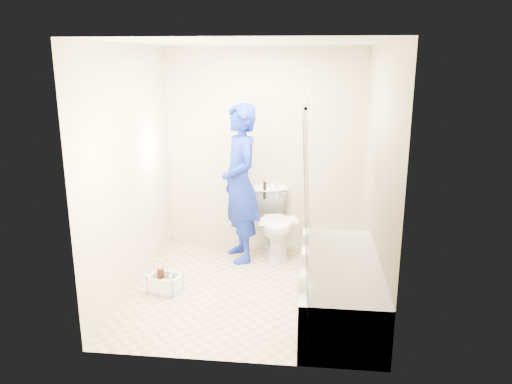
# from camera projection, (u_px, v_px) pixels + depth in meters

# --- Properties ---
(floor) EXTENTS (2.60, 2.60, 0.00)m
(floor) POSITION_uv_depth(u_px,v_px,m) (252.00, 287.00, 5.09)
(floor) COLOR tan
(floor) RESTS_ON ground
(ceiling) EXTENTS (2.40, 2.60, 0.02)m
(ceiling) POSITION_uv_depth(u_px,v_px,m) (252.00, 42.00, 4.46)
(ceiling) COLOR white
(ceiling) RESTS_ON wall_back
(wall_back) EXTENTS (2.40, 0.02, 2.40)m
(wall_back) POSITION_uv_depth(u_px,v_px,m) (265.00, 149.00, 6.02)
(wall_back) COLOR beige
(wall_back) RESTS_ON ground
(wall_front) EXTENTS (2.40, 0.02, 2.40)m
(wall_front) POSITION_uv_depth(u_px,v_px,m) (230.00, 213.00, 3.53)
(wall_front) COLOR beige
(wall_front) RESTS_ON ground
(wall_left) EXTENTS (0.02, 2.60, 2.40)m
(wall_left) POSITION_uv_depth(u_px,v_px,m) (131.00, 169.00, 4.91)
(wall_left) COLOR beige
(wall_left) RESTS_ON ground
(wall_right) EXTENTS (0.02, 2.60, 2.40)m
(wall_right) POSITION_uv_depth(u_px,v_px,m) (380.00, 176.00, 4.64)
(wall_right) COLOR beige
(wall_right) RESTS_ON ground
(bathtub) EXTENTS (0.70, 1.75, 0.50)m
(bathtub) POSITION_uv_depth(u_px,v_px,m) (339.00, 286.00, 4.52)
(bathtub) COLOR white
(bathtub) RESTS_ON ground
(curtain_rod) EXTENTS (0.02, 1.90, 0.02)m
(curtain_rod) POSITION_uv_depth(u_px,v_px,m) (308.00, 97.00, 4.12)
(curtain_rod) COLOR silver
(curtain_rod) RESTS_ON wall_back
(shower_curtain) EXTENTS (0.06, 1.75, 1.80)m
(shower_curtain) POSITION_uv_depth(u_px,v_px,m) (305.00, 205.00, 4.36)
(shower_curtain) COLOR white
(shower_curtain) RESTS_ON curtain_rod
(toilet) EXTENTS (0.63, 0.84, 0.77)m
(toilet) POSITION_uv_depth(u_px,v_px,m) (275.00, 223.00, 5.87)
(toilet) COLOR white
(toilet) RESTS_ON ground
(tank_lid) EXTENTS (0.51, 0.33, 0.04)m
(tank_lid) POSITION_uv_depth(u_px,v_px,m) (277.00, 221.00, 5.74)
(tank_lid) COLOR white
(tank_lid) RESTS_ON toilet
(tank_internals) EXTENTS (0.18, 0.09, 0.25)m
(tank_internals) POSITION_uv_depth(u_px,v_px,m) (268.00, 188.00, 5.96)
(tank_internals) COLOR black
(tank_internals) RESTS_ON toilet
(plumber) EXTENTS (0.66, 0.77, 1.79)m
(plumber) POSITION_uv_depth(u_px,v_px,m) (240.00, 184.00, 5.60)
(plumber) COLOR navy
(plumber) RESTS_ON ground
(cleaning_caddy) EXTENTS (0.33, 0.29, 0.22)m
(cleaning_caddy) POSITION_uv_depth(u_px,v_px,m) (166.00, 284.00, 4.97)
(cleaning_caddy) COLOR white
(cleaning_caddy) RESTS_ON ground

